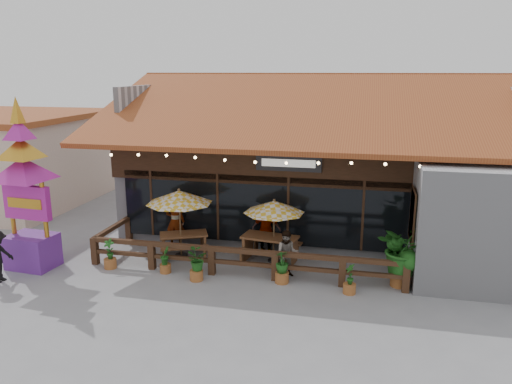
% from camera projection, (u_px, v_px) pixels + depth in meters
% --- Properties ---
extents(ground, '(100.00, 100.00, 0.00)m').
position_uv_depth(ground, '(294.00, 275.00, 15.50)').
color(ground, gray).
rests_on(ground, ground).
extents(restaurant_building, '(15.50, 14.73, 6.09)m').
position_uv_depth(restaurant_building, '(324.00, 167.00, 21.18)').
color(restaurant_building, '#BABABF').
rests_on(restaurant_building, ground).
extents(patio_railing, '(10.00, 2.60, 0.92)m').
position_uv_depth(patio_railing, '(221.00, 254.00, 15.58)').
color(patio_railing, '#482C19').
rests_on(patio_railing, ground).
extents(neighbor_building, '(8.40, 8.40, 4.22)m').
position_uv_depth(neighbor_building, '(3.00, 157.00, 23.87)').
color(neighbor_building, beige).
rests_on(neighbor_building, ground).
extents(umbrella_left, '(2.75, 2.75, 2.39)m').
position_uv_depth(umbrella_left, '(179.00, 197.00, 16.59)').
color(umbrella_left, brown).
rests_on(umbrella_left, ground).
extents(umbrella_right, '(2.52, 2.52, 2.15)m').
position_uv_depth(umbrella_right, '(274.00, 207.00, 16.16)').
color(umbrella_right, brown).
rests_on(umbrella_right, ground).
extents(picnic_table_left, '(2.02, 1.91, 0.77)m').
position_uv_depth(picnic_table_left, '(184.00, 240.00, 17.09)').
color(picnic_table_left, brown).
rests_on(picnic_table_left, ground).
extents(picnic_table_right, '(2.03, 1.82, 0.87)m').
position_uv_depth(picnic_table_right, '(270.00, 244.00, 16.49)').
color(picnic_table_right, brown).
rests_on(picnic_table_right, ground).
extents(thai_sign_tower, '(2.32, 2.32, 5.85)m').
position_uv_depth(thai_sign_tower, '(24.00, 173.00, 15.41)').
color(thai_sign_tower, '#63268C').
rests_on(thai_sign_tower, ground).
extents(tropical_plant, '(1.76, 1.85, 2.02)m').
position_uv_depth(tropical_plant, '(402.00, 249.00, 14.45)').
color(tropical_plant, '#935528').
rests_on(tropical_plant, ground).
extents(diner_a, '(0.71, 0.49, 1.87)m').
position_uv_depth(diner_a, '(175.00, 221.00, 17.81)').
color(diner_a, '#381F12').
rests_on(diner_a, ground).
extents(diner_b, '(0.76, 0.62, 1.46)m').
position_uv_depth(diner_b, '(287.00, 254.00, 15.27)').
color(diner_b, '#381F12').
rests_on(diner_b, ground).
extents(diner_c, '(1.02, 0.46, 1.72)m').
position_uv_depth(diner_c, '(267.00, 229.00, 17.18)').
color(diner_c, '#381F12').
rests_on(diner_c, ground).
extents(planter_a, '(0.40, 0.40, 0.97)m').
position_uv_depth(planter_a, '(110.00, 256.00, 15.95)').
color(planter_a, '#935528').
rests_on(planter_a, ground).
extents(planter_b, '(0.35, 0.35, 0.86)m').
position_uv_depth(planter_b, '(165.00, 261.00, 15.60)').
color(planter_b, '#935528').
rests_on(planter_b, ground).
extents(planter_c, '(0.65, 0.57, 0.99)m').
position_uv_depth(planter_c, '(196.00, 263.00, 14.99)').
color(planter_c, '#935528').
rests_on(planter_c, ground).
extents(planter_d, '(0.52, 0.52, 1.01)m').
position_uv_depth(planter_d, '(282.00, 267.00, 14.83)').
color(planter_d, '#935528').
rests_on(planter_d, ground).
extents(planter_e, '(0.36, 0.36, 0.89)m').
position_uv_depth(planter_e, '(350.00, 281.00, 14.14)').
color(planter_e, '#935528').
rests_on(planter_e, ground).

